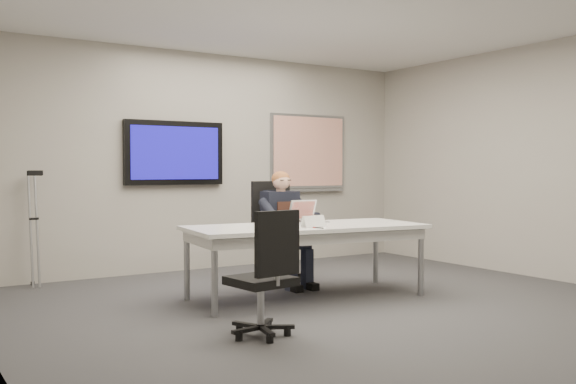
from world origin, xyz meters
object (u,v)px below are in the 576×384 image
laptop (307,217)px  office_chair_near (264,298)px  office_chair_far (277,251)px  seated_person (288,240)px  conference_table (306,233)px

laptop → office_chair_near: bearing=-136.8°
office_chair_far → seated_person: 0.30m
conference_table → office_chair_near: bearing=-129.0°
office_chair_far → conference_table: bearing=-92.8°
conference_table → laptop: laptop is taller
conference_table → laptop: bearing=60.6°
conference_table → office_chair_far: size_ratio=2.14×
office_chair_far → laptop: 0.75m
office_chair_near → seated_person: 2.18m
office_chair_far → office_chair_near: office_chair_far is taller
laptop → conference_table: bearing=-128.9°
conference_table → seated_person: 0.67m
office_chair_far → seated_person: (-0.01, -0.25, 0.15)m
seated_person → office_chair_near: bearing=-124.3°
seated_person → laptop: size_ratio=3.71×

